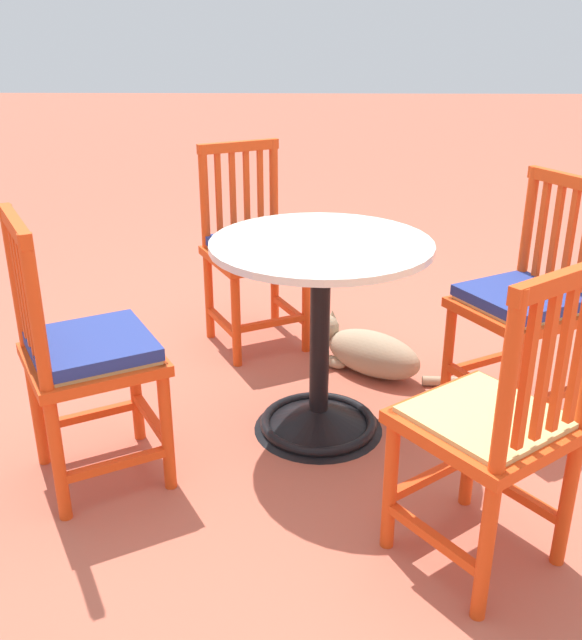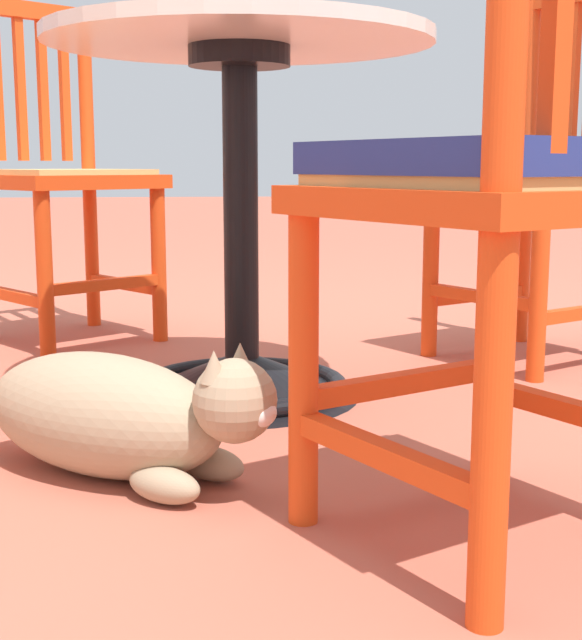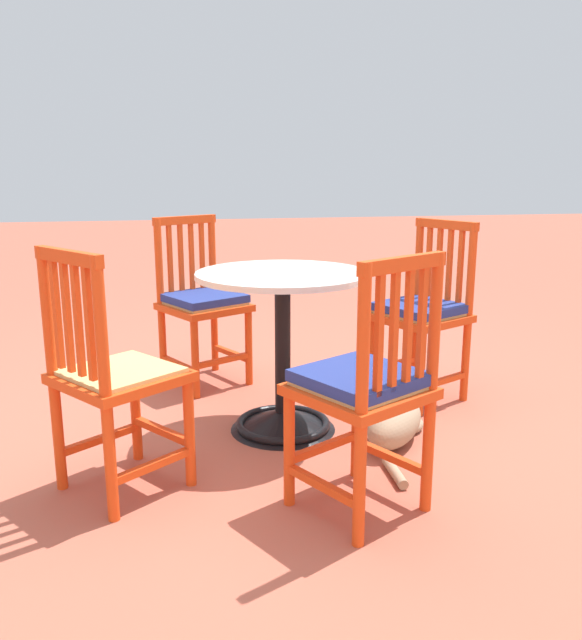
{
  "view_description": "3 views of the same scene",
  "coord_description": "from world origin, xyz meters",
  "px_view_note": "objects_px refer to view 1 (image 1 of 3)",
  "views": [
    {
      "loc": [
        2.28,
        -0.06,
        1.45
      ],
      "look_at": [
        -0.19,
        -0.1,
        0.39
      ],
      "focal_mm": 40.87,
      "sensor_mm": 36.0,
      "label": 1
    },
    {
      "loc": [
        -1.92,
        0.1,
        0.48
      ],
      "look_at": [
        0.02,
        -0.11,
        0.14
      ],
      "focal_mm": 51.31,
      "sensor_mm": 36.0,
      "label": 2
    },
    {
      "loc": [
        0.41,
        2.75,
        1.18
      ],
      "look_at": [
        -0.09,
        0.11,
        0.54
      ],
      "focal_mm": 36.55,
      "sensor_mm": 36.0,
      "label": 3
    }
  ],
  "objects_px": {
    "orange_chair_by_planter": "(524,305)",
    "cafe_table": "(320,360)",
    "tabby_cat": "(366,351)",
    "orange_chair_facing_out": "(254,251)",
    "orange_chair_tucked_in": "(86,356)",
    "orange_chair_near_fence": "(494,428)"
  },
  "relations": [
    {
      "from": "tabby_cat",
      "to": "orange_chair_near_fence",
      "type": "bearing_deg",
      "value": 11.22
    },
    {
      "from": "orange_chair_facing_out",
      "to": "orange_chair_tucked_in",
      "type": "xyz_separation_m",
      "value": [
        1.09,
        -0.46,
        0.0
      ]
    },
    {
      "from": "orange_chair_by_planter",
      "to": "tabby_cat",
      "type": "bearing_deg",
      "value": -121.2
    },
    {
      "from": "cafe_table",
      "to": "orange_chair_tucked_in",
      "type": "distance_m",
      "value": 0.82
    },
    {
      "from": "orange_chair_by_planter",
      "to": "tabby_cat",
      "type": "xyz_separation_m",
      "value": [
        -0.33,
        -0.54,
        -0.35
      ]
    },
    {
      "from": "orange_chair_by_planter",
      "to": "orange_chair_tucked_in",
      "type": "xyz_separation_m",
      "value": [
        0.46,
        -1.5,
        0.0
      ]
    },
    {
      "from": "orange_chair_tucked_in",
      "to": "tabby_cat",
      "type": "xyz_separation_m",
      "value": [
        -0.79,
        0.95,
        -0.35
      ]
    },
    {
      "from": "orange_chair_facing_out",
      "to": "orange_chair_tucked_in",
      "type": "distance_m",
      "value": 1.18
    },
    {
      "from": "cafe_table",
      "to": "orange_chair_by_planter",
      "type": "distance_m",
      "value": 0.78
    },
    {
      "from": "cafe_table",
      "to": "orange_chair_facing_out",
      "type": "distance_m",
      "value": 0.84
    },
    {
      "from": "orange_chair_near_fence",
      "to": "orange_chair_tucked_in",
      "type": "distance_m",
      "value": 1.25
    },
    {
      "from": "orange_chair_near_fence",
      "to": "orange_chair_tucked_in",
      "type": "relative_size",
      "value": 1.0
    },
    {
      "from": "orange_chair_by_planter",
      "to": "orange_chair_facing_out",
      "type": "distance_m",
      "value": 1.21
    },
    {
      "from": "cafe_table",
      "to": "orange_chair_near_fence",
      "type": "bearing_deg",
      "value": 32.45
    },
    {
      "from": "cafe_table",
      "to": "orange_chair_near_fence",
      "type": "distance_m",
      "value": 0.84
    },
    {
      "from": "cafe_table",
      "to": "orange_chair_tucked_in",
      "type": "height_order",
      "value": "orange_chair_tucked_in"
    },
    {
      "from": "orange_chair_by_planter",
      "to": "orange_chair_facing_out",
      "type": "height_order",
      "value": "same"
    },
    {
      "from": "orange_chair_by_planter",
      "to": "orange_chair_tucked_in",
      "type": "bearing_deg",
      "value": -72.95
    },
    {
      "from": "orange_chair_tucked_in",
      "to": "orange_chair_near_fence",
      "type": "bearing_deg",
      "value": 72.08
    },
    {
      "from": "cafe_table",
      "to": "orange_chair_facing_out",
      "type": "xyz_separation_m",
      "value": [
        -0.77,
        -0.28,
        0.16
      ]
    },
    {
      "from": "orange_chair_by_planter",
      "to": "cafe_table",
      "type": "bearing_deg",
      "value": -79.1
    },
    {
      "from": "orange_chair_by_planter",
      "to": "orange_chair_tucked_in",
      "type": "distance_m",
      "value": 1.56
    }
  ]
}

